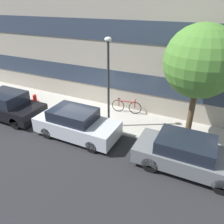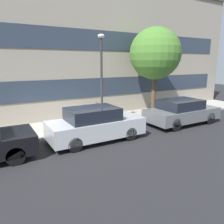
{
  "view_description": "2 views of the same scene",
  "coord_description": "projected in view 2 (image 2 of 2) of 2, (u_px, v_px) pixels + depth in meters",
  "views": [
    {
      "loc": [
        6.34,
        -8.34,
        5.93
      ],
      "look_at": [
        2.01,
        0.54,
        0.85
      ],
      "focal_mm": 35.0,
      "sensor_mm": 36.0,
      "label": 1
    },
    {
      "loc": [
        -2.93,
        -9.06,
        3.26
      ],
      "look_at": [
        2.5,
        0.33,
        0.78
      ],
      "focal_mm": 35.0,
      "sensor_mm": 36.0,
      "label": 2
    }
  ],
  "objects": [
    {
      "name": "bicycle",
      "position": [
        91.0,
        111.0,
        12.54
      ],
      "size": [
        1.73,
        0.44,
        0.84
      ],
      "rotation": [
        0.0,
        0.0,
        0.14
      ],
      "color": "black",
      "rests_on": "sidewalk_strip"
    },
    {
      "name": "parked_car_silver",
      "position": [
        95.0,
        124.0,
        9.19
      ],
      "size": [
        4.01,
        1.68,
        1.43
      ],
      "color": "#B2B5BA",
      "rests_on": "ground_plane"
    },
    {
      "name": "ground_plane",
      "position": [
        68.0,
        137.0,
        9.8
      ],
      "size": [
        56.0,
        56.0,
        0.0
      ],
      "primitive_type": "plane",
      "color": "#232326"
    },
    {
      "name": "lamp_post",
      "position": [
        101.0,
        71.0,
        10.38
      ],
      "size": [
        0.32,
        0.32,
        4.43
      ],
      "color": "#2D2D30",
      "rests_on": "sidewalk_strip"
    },
    {
      "name": "sidewalk_strip",
      "position": [
        59.0,
        128.0,
        10.92
      ],
      "size": [
        28.0,
        2.68,
        0.11
      ],
      "color": "#A8A399",
      "rests_on": "ground_plane"
    },
    {
      "name": "parked_car_grey",
      "position": [
        181.0,
        112.0,
        11.7
      ],
      "size": [
        4.07,
        1.79,
        1.34
      ],
      "color": "slate",
      "rests_on": "ground_plane"
    },
    {
      "name": "street_tree",
      "position": [
        155.0,
        54.0,
        12.56
      ],
      "size": [
        2.96,
        2.96,
        5.12
      ],
      "color": "brown",
      "rests_on": "sidewalk_strip"
    },
    {
      "name": "rowhouse_facade",
      "position": [
        45.0,
        46.0,
        11.52
      ],
      "size": [
        28.0,
        1.02,
        8.18
      ],
      "color": "gray",
      "rests_on": "ground_plane"
    }
  ]
}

